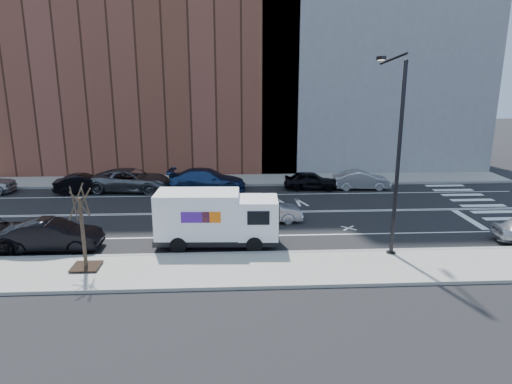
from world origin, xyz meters
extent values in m
plane|color=black|center=(0.00, 0.00, 0.00)|extent=(120.00, 120.00, 0.00)
cube|color=gray|center=(0.00, -8.80, 0.07)|extent=(44.00, 3.60, 0.15)
cube|color=gray|center=(0.00, 8.80, 0.07)|extent=(44.00, 3.60, 0.15)
cube|color=gray|center=(0.00, -7.00, 0.08)|extent=(44.00, 0.25, 0.17)
cube|color=gray|center=(0.00, 7.00, 0.08)|extent=(44.00, 0.25, 0.17)
cube|color=brown|center=(-8.00, 15.60, 11.00)|extent=(26.00, 10.00, 22.00)
cube|color=slate|center=(12.00, 15.60, 13.00)|extent=(20.00, 10.00, 26.00)
cylinder|color=black|center=(7.00, -7.40, 4.50)|extent=(0.18, 0.18, 9.00)
cylinder|color=black|center=(7.00, -7.40, 0.10)|extent=(0.44, 0.44, 0.20)
sphere|color=black|center=(7.00, -7.40, 8.95)|extent=(0.20, 0.20, 0.20)
cylinder|color=black|center=(7.00, -5.70, 9.10)|extent=(0.11, 3.49, 0.48)
cube|color=black|center=(7.00, -4.00, 9.20)|extent=(0.25, 0.80, 0.18)
cube|color=#FFF2CC|center=(7.00, -4.00, 9.10)|extent=(0.18, 0.55, 0.03)
cube|color=black|center=(-7.00, -8.40, 0.23)|extent=(1.20, 1.20, 0.04)
cylinder|color=#382B1E|center=(-7.00, -8.40, 1.75)|extent=(0.16, 0.16, 3.20)
cylinder|color=#382B1E|center=(-6.75, -8.40, 3.15)|extent=(0.06, 0.80, 1.44)
cylinder|color=#382B1E|center=(-6.92, -8.16, 3.15)|extent=(0.81, 0.31, 1.19)
cylinder|color=#382B1E|center=(-7.20, -8.25, 3.15)|extent=(0.58, 0.76, 1.50)
cylinder|color=#382B1E|center=(-7.20, -8.55, 3.15)|extent=(0.47, 0.61, 1.37)
cylinder|color=#382B1E|center=(-6.92, -8.64, 3.15)|extent=(0.72, 0.29, 1.13)
cube|color=black|center=(-1.39, -5.60, 0.44)|extent=(6.08, 2.29, 0.29)
cube|color=white|center=(0.74, -5.69, 1.50)|extent=(2.02, 2.16, 1.94)
cube|color=black|center=(1.72, -5.73, 1.79)|extent=(0.14, 1.79, 0.92)
cube|color=black|center=(0.69, -6.75, 1.79)|extent=(1.07, 0.08, 0.68)
cube|color=black|center=(0.78, -4.64, 1.79)|extent=(1.07, 0.08, 0.68)
cube|color=black|center=(1.69, -5.73, 0.53)|extent=(0.23, 1.94, 0.34)
cube|color=white|center=(-2.26, -5.56, 1.69)|extent=(4.15, 2.30, 2.23)
cube|color=#47198C|center=(-2.31, -6.65, 1.84)|extent=(1.35, 0.08, 0.53)
cube|color=orange|center=(-1.53, -6.68, 1.84)|extent=(0.87, 0.06, 0.53)
cube|color=#47198C|center=(-2.21, -4.48, 1.84)|extent=(1.35, 0.08, 0.53)
cube|color=orange|center=(-1.44, -4.51, 1.84)|extent=(0.87, 0.06, 0.53)
cylinder|color=black|center=(0.50, -6.65, 0.41)|extent=(0.82, 0.31, 0.81)
cylinder|color=black|center=(0.59, -4.72, 0.41)|extent=(0.82, 0.31, 0.81)
cylinder|color=black|center=(-3.17, -6.49, 0.41)|extent=(0.82, 0.31, 0.81)
cylinder|color=black|center=(-3.09, -4.56, 0.41)|extent=(0.82, 0.31, 0.81)
imported|color=black|center=(-11.28, 5.52, 0.69)|extent=(4.32, 1.97, 1.37)
imported|color=#52555B|center=(-8.00, 5.92, 0.83)|extent=(6.25, 3.49, 1.65)
imported|color=navy|center=(-2.39, 5.70, 0.82)|extent=(5.84, 2.76, 1.65)
imported|color=black|center=(5.36, 5.69, 0.68)|extent=(4.13, 1.97, 1.36)
imported|color=#A9A8AD|center=(9.17, 5.59, 0.69)|extent=(4.25, 1.58, 1.39)
imported|color=#B5B5BA|center=(1.47, -1.91, 0.68)|extent=(4.15, 1.59, 1.35)
imported|color=black|center=(-9.36, -5.85, 0.77)|extent=(4.73, 1.74, 1.55)
camera|label=1|loc=(-0.52, -27.36, 8.42)|focal=32.00mm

